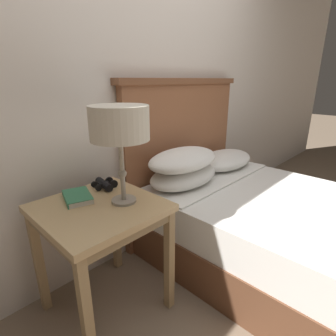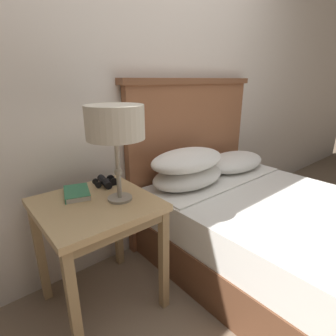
{
  "view_description": "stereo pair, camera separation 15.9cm",
  "coord_description": "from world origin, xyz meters",
  "px_view_note": "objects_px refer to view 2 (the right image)",
  "views": [
    {
      "loc": [
        -1.27,
        -0.47,
        1.28
      ],
      "look_at": [
        -0.19,
        0.57,
        0.76
      ],
      "focal_mm": 28.0,
      "sensor_mm": 36.0,
      "label": 1
    },
    {
      "loc": [
        -1.16,
        -0.58,
        1.28
      ],
      "look_at": [
        -0.19,
        0.57,
        0.76
      ],
      "focal_mm": 28.0,
      "sensor_mm": 36.0,
      "label": 2
    }
  ],
  "objects_px": {
    "nightstand": "(97,217)",
    "binoculars_pair": "(105,182)",
    "book_on_nightstand": "(76,193)",
    "table_lamp": "(115,124)",
    "bed": "(284,235)"
  },
  "relations": [
    {
      "from": "nightstand",
      "to": "binoculars_pair",
      "type": "xyz_separation_m",
      "value": [
        0.15,
        0.17,
        0.11
      ]
    },
    {
      "from": "book_on_nightstand",
      "to": "binoculars_pair",
      "type": "distance_m",
      "value": 0.19
    },
    {
      "from": "book_on_nightstand",
      "to": "binoculars_pair",
      "type": "height_order",
      "value": "binoculars_pair"
    },
    {
      "from": "table_lamp",
      "to": "binoculars_pair",
      "type": "relative_size",
      "value": 3.03
    },
    {
      "from": "book_on_nightstand",
      "to": "bed",
      "type": "bearing_deg",
      "value": -33.74
    },
    {
      "from": "nightstand",
      "to": "book_on_nightstand",
      "type": "bearing_deg",
      "value": 107.45
    },
    {
      "from": "binoculars_pair",
      "to": "bed",
      "type": "bearing_deg",
      "value": -40.51
    },
    {
      "from": "binoculars_pair",
      "to": "nightstand",
      "type": "bearing_deg",
      "value": -130.06
    },
    {
      "from": "nightstand",
      "to": "book_on_nightstand",
      "type": "xyz_separation_m",
      "value": [
        -0.04,
        0.14,
        0.1
      ]
    },
    {
      "from": "nightstand",
      "to": "table_lamp",
      "type": "relative_size",
      "value": 1.34
    },
    {
      "from": "nightstand",
      "to": "table_lamp",
      "type": "xyz_separation_m",
      "value": [
        0.11,
        -0.06,
        0.49
      ]
    },
    {
      "from": "nightstand",
      "to": "table_lamp",
      "type": "height_order",
      "value": "table_lamp"
    },
    {
      "from": "nightstand",
      "to": "bed",
      "type": "height_order",
      "value": "bed"
    },
    {
      "from": "bed",
      "to": "binoculars_pair",
      "type": "distance_m",
      "value": 1.2
    },
    {
      "from": "book_on_nightstand",
      "to": "binoculars_pair",
      "type": "xyz_separation_m",
      "value": [
        0.19,
        0.03,
        0.01
      ]
    }
  ]
}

